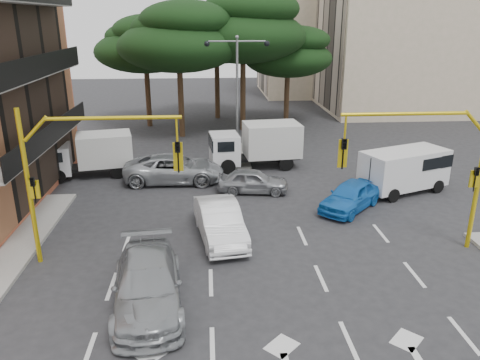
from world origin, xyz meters
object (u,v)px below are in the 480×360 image
object	(u,v)px
street_lamp_center	(237,75)
car_silver_wagon	(148,284)
car_white_hatch	(220,221)
van_white	(404,171)
car_blue_compact	(351,196)
car_silver_cross_a	(174,169)
car_silver_cross_b	(253,181)
box_truck_b	(256,146)
box_truck_a	(89,156)
signal_mast_left	(76,165)
signal_mast_right	(438,158)

from	to	relation	value
street_lamp_center	car_silver_wagon	xyz separation A→B (m)	(-4.05, -17.25, -4.65)
car_white_hatch	van_white	world-z (taller)	van_white
car_blue_compact	car_silver_cross_a	xyz separation A→B (m)	(-8.89, 4.75, 0.08)
car_silver_cross_b	van_white	xyz separation A→B (m)	(8.12, -0.43, 0.52)
car_silver_cross_b	car_silver_cross_a	bearing A→B (deg)	72.57
car_silver_cross_b	box_truck_b	distance (m)	4.61
car_silver_cross_b	box_truck_a	world-z (taller)	box_truck_a
car_silver_cross_b	box_truck_a	distance (m)	10.01
signal_mast_left	car_blue_compact	world-z (taller)	signal_mast_left
car_silver_wagon	car_blue_compact	bearing A→B (deg)	33.90
car_silver_cross_a	signal_mast_left	bearing A→B (deg)	163.79
van_white	box_truck_b	bearing A→B (deg)	-144.80
signal_mast_right	car_blue_compact	size ratio (longest dim) A/B	1.45
signal_mast_left	car_silver_cross_b	bearing A→B (deg)	44.28
signal_mast_right	car_silver_cross_b	bearing A→B (deg)	132.49
signal_mast_left	car_silver_cross_a	bearing A→B (deg)	72.50
car_silver_wagon	car_silver_cross_b	size ratio (longest dim) A/B	1.41
signal_mast_right	car_silver_wagon	world-z (taller)	signal_mast_right
car_white_hatch	van_white	xyz separation A→B (m)	(10.06, 5.05, 0.39)
signal_mast_left	van_white	distance (m)	16.88
car_white_hatch	box_truck_a	xyz separation A→B (m)	(-7.44, 8.92, 0.48)
signal_mast_right	box_truck_a	world-z (taller)	signal_mast_right
car_blue_compact	street_lamp_center	bearing A→B (deg)	160.58
car_silver_cross_a	car_silver_cross_b	bearing A→B (deg)	-114.00
car_silver_cross_b	street_lamp_center	bearing A→B (deg)	11.00
signal_mast_left	car_white_hatch	xyz separation A→B (m)	(5.24, 1.53, -3.10)
street_lamp_center	car_blue_compact	xyz separation A→B (m)	(4.94, -9.70, -4.72)
car_silver_wagon	box_truck_b	world-z (taller)	box_truck_b
car_white_hatch	box_truck_b	distance (m)	10.33
street_lamp_center	box_truck_a	xyz separation A→B (m)	(-9.00, -3.56, -4.16)
signal_mast_right	van_white	distance (m)	7.32
signal_mast_right	car_silver_cross_b	size ratio (longest dim) A/B	1.57
car_white_hatch	car_silver_wagon	distance (m)	5.39
car_silver_cross_a	car_silver_cross_b	xyz separation A→B (m)	(4.33, -2.05, -0.14)
car_blue_compact	car_silver_cross_a	world-z (taller)	car_silver_cross_a
car_white_hatch	box_truck_b	bearing A→B (deg)	66.77
car_silver_cross_a	van_white	bearing A→B (deg)	-99.96
car_silver_cross_a	signal_mast_right	bearing A→B (deg)	-128.81
car_blue_compact	car_silver_cross_b	size ratio (longest dim) A/B	1.09
signal_mast_left	box_truck_b	distance (m)	14.13
car_white_hatch	car_blue_compact	bearing A→B (deg)	14.30
signal_mast_right	van_white	bearing A→B (deg)	75.55
car_silver_cross_b	van_white	world-z (taller)	van_white
car_blue_compact	car_silver_cross_b	bearing A→B (deg)	-167.04
car_silver_wagon	signal_mast_right	bearing A→B (deg)	10.49
signal_mast_right	car_silver_wagon	bearing A→B (deg)	-163.37
car_blue_compact	van_white	size ratio (longest dim) A/B	0.88
car_blue_compact	box_truck_a	distance (m)	15.24
street_lamp_center	car_silver_cross_a	bearing A→B (deg)	-128.57
street_lamp_center	van_white	distance (m)	12.06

